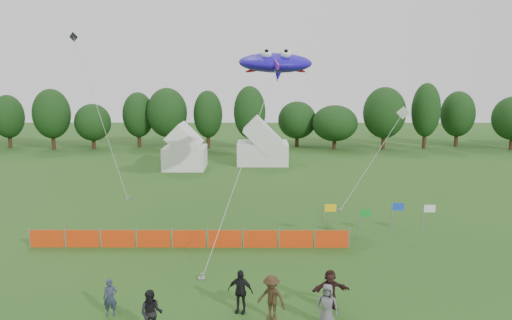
{
  "coord_description": "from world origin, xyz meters",
  "views": [
    {
      "loc": [
        0.11,
        -19.53,
        9.62
      ],
      "look_at": [
        0.0,
        6.0,
        5.2
      ],
      "focal_mm": 35.0,
      "sensor_mm": 36.0,
      "label": 1
    }
  ],
  "objects_px": {
    "spectator_d": "(240,291)",
    "stingray_kite": "(276,63)",
    "spectator_e": "(327,306)",
    "tent_left": "(185,150)",
    "spectator_b": "(151,313)",
    "tent_right": "(263,146)",
    "spectator_f": "(330,290)",
    "barrier_fence": "(189,239)",
    "spectator_a": "(110,298)",
    "spectator_c": "(271,298)"
  },
  "relations": [
    {
      "from": "tent_left",
      "to": "spectator_a",
      "type": "relative_size",
      "value": 2.77
    },
    {
      "from": "spectator_b",
      "to": "spectator_f",
      "type": "xyz_separation_m",
      "value": [
        6.91,
        2.16,
        -0.04
      ]
    },
    {
      "from": "spectator_d",
      "to": "spectator_f",
      "type": "distance_m",
      "value": 3.7
    },
    {
      "from": "spectator_b",
      "to": "spectator_f",
      "type": "distance_m",
      "value": 7.24
    },
    {
      "from": "barrier_fence",
      "to": "spectator_f",
      "type": "distance_m",
      "value": 10.11
    },
    {
      "from": "spectator_d",
      "to": "stingray_kite",
      "type": "height_order",
      "value": "stingray_kite"
    },
    {
      "from": "barrier_fence",
      "to": "spectator_c",
      "type": "bearing_deg",
      "value": -62.11
    },
    {
      "from": "tent_left",
      "to": "stingray_kite",
      "type": "relative_size",
      "value": 0.21
    },
    {
      "from": "tent_right",
      "to": "spectator_c",
      "type": "xyz_separation_m",
      "value": [
        0.05,
        -34.83,
        -1.04
      ]
    },
    {
      "from": "spectator_d",
      "to": "tent_left",
      "type": "bearing_deg",
      "value": 116.75
    },
    {
      "from": "tent_right",
      "to": "stingray_kite",
      "type": "relative_size",
      "value": 0.27
    },
    {
      "from": "tent_right",
      "to": "spectator_d",
      "type": "height_order",
      "value": "tent_right"
    },
    {
      "from": "tent_right",
      "to": "spectator_c",
      "type": "relative_size",
      "value": 2.99
    },
    {
      "from": "spectator_a",
      "to": "spectator_b",
      "type": "distance_m",
      "value": 2.54
    },
    {
      "from": "spectator_e",
      "to": "spectator_d",
      "type": "bearing_deg",
      "value": 178.03
    },
    {
      "from": "spectator_c",
      "to": "spectator_d",
      "type": "bearing_deg",
      "value": -176.31
    },
    {
      "from": "spectator_d",
      "to": "spectator_e",
      "type": "bearing_deg",
      "value": -4.3
    },
    {
      "from": "tent_left",
      "to": "spectator_a",
      "type": "distance_m",
      "value": 31.77
    },
    {
      "from": "spectator_d",
      "to": "spectator_f",
      "type": "xyz_separation_m",
      "value": [
        3.69,
        0.27,
        -0.06
      ]
    },
    {
      "from": "stingray_kite",
      "to": "tent_left",
      "type": "bearing_deg",
      "value": 121.27
    },
    {
      "from": "tent_right",
      "to": "stingray_kite",
      "type": "bearing_deg",
      "value": -87.43
    },
    {
      "from": "tent_left",
      "to": "spectator_f",
      "type": "distance_m",
      "value": 32.86
    },
    {
      "from": "spectator_f",
      "to": "stingray_kite",
      "type": "relative_size",
      "value": 0.08
    },
    {
      "from": "spectator_d",
      "to": "spectator_f",
      "type": "height_order",
      "value": "spectator_d"
    },
    {
      "from": "barrier_fence",
      "to": "spectator_f",
      "type": "relative_size",
      "value": 10.52
    },
    {
      "from": "spectator_e",
      "to": "spectator_f",
      "type": "height_order",
      "value": "spectator_e"
    },
    {
      "from": "tent_left",
      "to": "spectator_f",
      "type": "bearing_deg",
      "value": -71.4
    },
    {
      "from": "tent_right",
      "to": "spectator_f",
      "type": "distance_m",
      "value": 34.06
    },
    {
      "from": "barrier_fence",
      "to": "stingray_kite",
      "type": "height_order",
      "value": "stingray_kite"
    },
    {
      "from": "tent_right",
      "to": "barrier_fence",
      "type": "xyz_separation_m",
      "value": [
        -4.35,
        -26.51,
        -1.46
      ]
    },
    {
      "from": "tent_right",
      "to": "barrier_fence",
      "type": "distance_m",
      "value": 26.9
    },
    {
      "from": "spectator_d",
      "to": "spectator_f",
      "type": "relative_size",
      "value": 1.07
    },
    {
      "from": "spectator_a",
      "to": "spectator_b",
      "type": "height_order",
      "value": "spectator_b"
    },
    {
      "from": "stingray_kite",
      "to": "spectator_d",
      "type": "bearing_deg",
      "value": -96.64
    },
    {
      "from": "spectator_e",
      "to": "spectator_f",
      "type": "distance_m",
      "value": 1.45
    },
    {
      "from": "spectator_c",
      "to": "spectator_f",
      "type": "distance_m",
      "value": 2.59
    },
    {
      "from": "tent_left",
      "to": "barrier_fence",
      "type": "distance_m",
      "value": 24.0
    },
    {
      "from": "barrier_fence",
      "to": "stingray_kite",
      "type": "relative_size",
      "value": 0.88
    },
    {
      "from": "spectator_d",
      "to": "spectator_b",
      "type": "bearing_deg",
      "value": -134.96
    },
    {
      "from": "spectator_b",
      "to": "spectator_d",
      "type": "bearing_deg",
      "value": 30.53
    },
    {
      "from": "spectator_a",
      "to": "spectator_e",
      "type": "distance_m",
      "value": 8.62
    },
    {
      "from": "spectator_e",
      "to": "spectator_f",
      "type": "relative_size",
      "value": 1.01
    },
    {
      "from": "spectator_d",
      "to": "stingray_kite",
      "type": "distance_m",
      "value": 19.52
    },
    {
      "from": "spectator_f",
      "to": "stingray_kite",
      "type": "height_order",
      "value": "stingray_kite"
    },
    {
      "from": "spectator_c",
      "to": "spectator_e",
      "type": "distance_m",
      "value": 2.19
    },
    {
      "from": "tent_right",
      "to": "spectator_a",
      "type": "xyz_separation_m",
      "value": [
        -6.41,
        -34.53,
        -1.19
      ]
    },
    {
      "from": "spectator_e",
      "to": "stingray_kite",
      "type": "bearing_deg",
      "value": 111.31
    },
    {
      "from": "spectator_a",
      "to": "tent_right",
      "type": "bearing_deg",
      "value": 72.01
    },
    {
      "from": "tent_left",
      "to": "spectator_b",
      "type": "bearing_deg",
      "value": -83.87
    },
    {
      "from": "spectator_b",
      "to": "spectator_f",
      "type": "height_order",
      "value": "spectator_b"
    }
  ]
}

